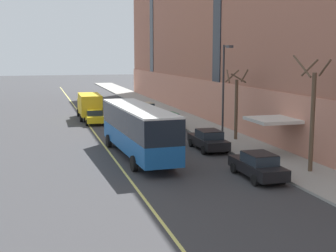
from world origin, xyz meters
TOP-DOWN VIEW (x-y plane):
  - ground_plane at (0.00, 0.00)m, footprint 260.00×260.00m
  - sidewalk at (8.30, 3.00)m, footprint 4.16×160.00m
  - city_bus at (-0.63, 0.75)m, footprint 3.21×12.45m
  - parked_car_black_1 at (5.07, 1.89)m, footprint 2.01×4.79m
  - parked_car_green_2 at (4.89, 12.64)m, footprint 2.12×4.74m
  - parked_car_champagne_3 at (4.95, 22.46)m, footprint 2.04×4.65m
  - parked_car_black_4 at (4.96, -6.61)m, footprint 1.91×4.69m
  - box_truck at (-1.78, 20.92)m, footprint 2.46×7.41m
  - taxi_cab at (-1.67, 17.54)m, footprint 2.04×4.33m
  - street_tree_mid_block at (8.55, -6.40)m, footprint 1.75×1.86m
  - street_tree_far_uptown at (8.57, 4.75)m, footprint 1.71×1.72m
  - street_lamp at (6.81, 3.13)m, footprint 0.36×1.48m
  - lane_centerline at (-2.33, 3.00)m, footprint 0.16×140.00m

SIDE VIEW (x-z plane):
  - ground_plane at x=0.00m, z-range 0.00..0.00m
  - lane_centerline at x=-2.33m, z-range 0.00..0.01m
  - sidewalk at x=8.30m, z-range 0.00..0.15m
  - taxi_cab at x=-1.67m, z-range 0.00..1.56m
  - parked_car_black_4 at x=4.96m, z-range 0.00..1.56m
  - parked_car_champagne_3 at x=4.95m, z-range 0.00..1.56m
  - parked_car_green_2 at x=4.89m, z-range 0.00..1.56m
  - parked_car_black_1 at x=5.07m, z-range 0.00..1.56m
  - box_truck at x=-1.78m, z-range 0.22..3.10m
  - city_bus at x=-0.63m, z-range 0.29..3.91m
  - street_tree_far_uptown at x=8.57m, z-range 0.29..6.13m
  - street_tree_mid_block at x=8.55m, z-range 0.12..7.16m
  - street_lamp at x=6.81m, z-range 0.95..8.73m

